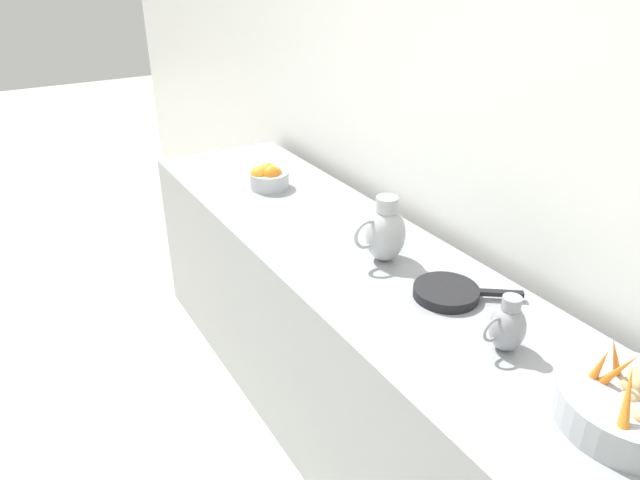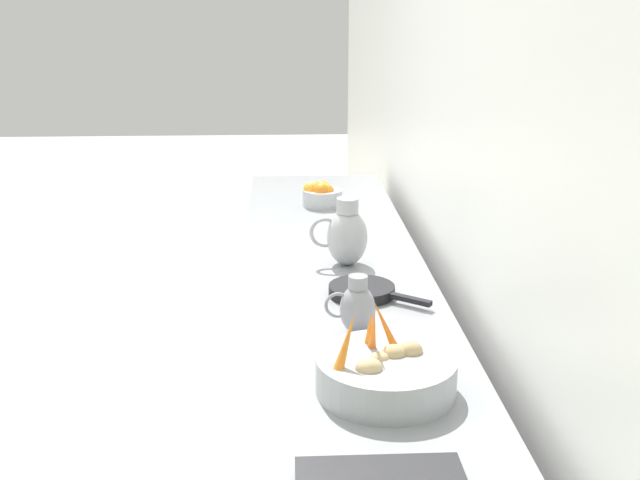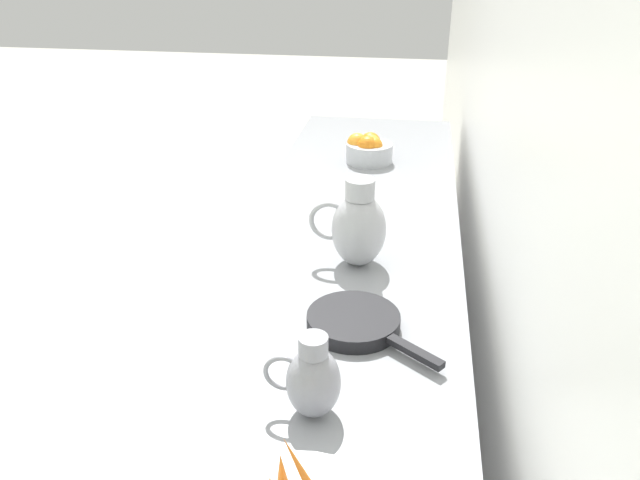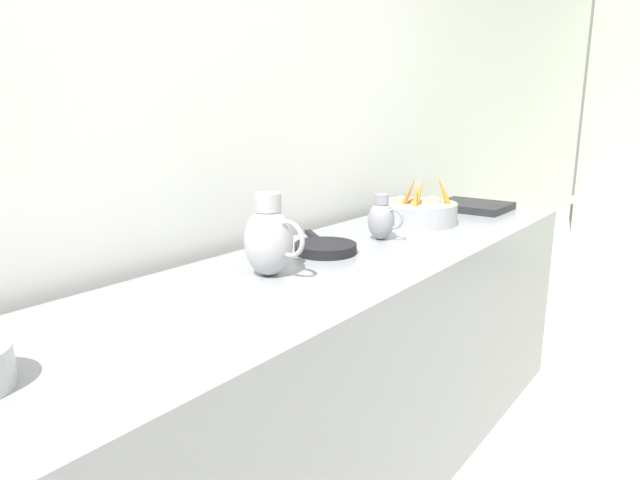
# 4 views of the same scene
# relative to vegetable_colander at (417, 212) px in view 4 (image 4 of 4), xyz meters

# --- Properties ---
(tile_wall_left) EXTENTS (0.10, 9.56, 3.00)m
(tile_wall_left) POSITION_rel_vegetable_colander_xyz_m (-0.39, -0.41, 0.58)
(tile_wall_left) COLOR white
(tile_wall_left) RESTS_ON ground_plane
(prep_counter) EXTENTS (0.69, 3.22, 0.87)m
(prep_counter) POSITION_rel_vegetable_colander_xyz_m (0.07, -0.91, -0.49)
(prep_counter) COLOR gray
(prep_counter) RESTS_ON ground_plane
(vegetable_colander) EXTENTS (0.35, 0.35, 0.23)m
(vegetable_colander) POSITION_rel_vegetable_colander_xyz_m (0.00, 0.00, 0.00)
(vegetable_colander) COLOR #9EA0A5
(vegetable_colander) RESTS_ON prep_counter
(metal_pitcher_tall) EXTENTS (0.21, 0.15, 0.25)m
(metal_pitcher_tall) POSITION_rel_vegetable_colander_xyz_m (0.02, -0.99, 0.06)
(metal_pitcher_tall) COLOR #A3A3A8
(metal_pitcher_tall) RESTS_ON prep_counter
(metal_pitcher_short) EXTENTS (0.15, 0.11, 0.18)m
(metal_pitcher_short) POSITION_rel_vegetable_colander_xyz_m (0.04, -0.37, 0.03)
(metal_pitcher_short) COLOR gray
(metal_pitcher_short) RESTS_ON prep_counter
(counter_sink_basin) EXTENTS (0.34, 0.30, 0.04)m
(counter_sink_basin) POSITION_rel_vegetable_colander_xyz_m (0.06, 0.49, -0.03)
(counter_sink_basin) COLOR #232326
(counter_sink_basin) RESTS_ON prep_counter
(skillet_on_counter) EXTENTS (0.32, 0.27, 0.03)m
(skillet_on_counter) POSITION_rel_vegetable_colander_xyz_m (-0.01, -0.67, -0.03)
(skillet_on_counter) COLOR black
(skillet_on_counter) RESTS_ON prep_counter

